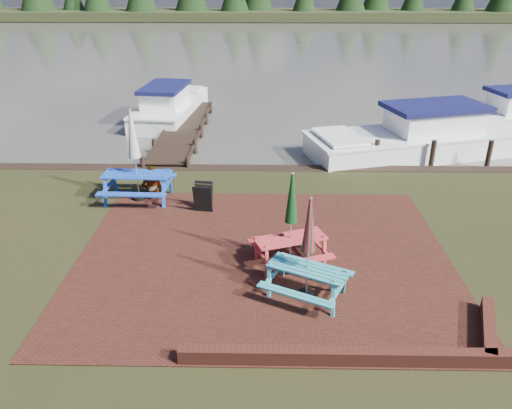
{
  "coord_description": "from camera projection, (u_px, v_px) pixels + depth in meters",
  "views": [
    {
      "loc": [
        0.01,
        -9.44,
        6.36
      ],
      "look_at": [
        -0.2,
        1.88,
        1.0
      ],
      "focal_mm": 35.0,
      "sensor_mm": 36.0,
      "label": 1
    }
  ],
  "objects": [
    {
      "name": "picnic_table_blue",
      "position": [
        136.0,
        169.0,
        14.79
      ],
      "size": [
        2.07,
        1.85,
        2.79
      ],
      "rotation": [
        0.0,
        0.0,
        -0.04
      ],
      "color": "blue",
      "rests_on": "ground"
    },
    {
      "name": "chalkboard",
      "position": [
        203.0,
        197.0,
        14.29
      ],
      "size": [
        0.55,
        0.56,
        0.85
      ],
      "rotation": [
        0.0,
        0.0,
        -0.12
      ],
      "color": "black",
      "rests_on": "ground"
    },
    {
      "name": "water",
      "position": [
        265.0,
        47.0,
        44.69
      ],
      "size": [
        120.0,
        60.0,
        0.02
      ],
      "primitive_type": "cube",
      "color": "#424039",
      "rests_on": "ground"
    },
    {
      "name": "paving",
      "position": [
        263.0,
        257.0,
        12.16
      ],
      "size": [
        9.0,
        7.5,
        0.02
      ],
      "primitive_type": "cube",
      "color": "#381911",
      "rests_on": "ground"
    },
    {
      "name": "boat_near",
      "position": [
        414.0,
        139.0,
        19.15
      ],
      "size": [
        8.33,
        4.79,
        2.13
      ],
      "rotation": [
        0.0,
        0.0,
        1.85
      ],
      "color": "white",
      "rests_on": "ground"
    },
    {
      "name": "boat_jetty",
      "position": [
        170.0,
        107.0,
        23.85
      ],
      "size": [
        2.93,
        6.79,
        1.91
      ],
      "rotation": [
        0.0,
        0.0,
        -0.1
      ],
      "color": "white",
      "rests_on": "ground"
    },
    {
      "name": "boat_far",
      "position": [
        508.0,
        117.0,
        22.11
      ],
      "size": [
        6.81,
        3.54,
        2.02
      ],
      "rotation": [
        0.0,
        0.0,
        1.77
      ],
      "color": "white",
      "rests_on": "ground"
    },
    {
      "name": "picnic_table_red",
      "position": [
        291.0,
        234.0,
        11.55
      ],
      "size": [
        2.07,
        1.96,
        2.31
      ],
      "rotation": [
        0.0,
        0.0,
        0.35
      ],
      "color": "#C93338",
      "rests_on": "ground"
    },
    {
      "name": "ground",
      "position": [
        263.0,
        280.0,
        11.26
      ],
      "size": [
        120.0,
        120.0,
        0.0
      ],
      "primitive_type": "plane",
      "color": "black",
      "rests_on": "ground"
    },
    {
      "name": "picnic_table_teal",
      "position": [
        308.0,
        263.0,
        10.39
      ],
      "size": [
        2.14,
        2.06,
        2.3
      ],
      "rotation": [
        0.0,
        0.0,
        -0.46
      ],
      "color": "teal",
      "rests_on": "ground"
    },
    {
      "name": "person",
      "position": [
        150.0,
        166.0,
        15.23
      ],
      "size": [
        0.77,
        0.63,
        1.81
      ],
      "primitive_type": "imported",
      "rotation": [
        0.0,
        0.0,
        3.49
      ],
      "color": "gray",
      "rests_on": "ground"
    },
    {
      "name": "jetty",
      "position": [
        183.0,
        129.0,
        21.46
      ],
      "size": [
        1.76,
        9.08,
        1.0
      ],
      "color": "black",
      "rests_on": "ground"
    },
    {
      "name": "brick_wall",
      "position": [
        382.0,
        350.0,
        8.97
      ],
      "size": [
        6.21,
        1.79,
        0.3
      ],
      "color": "#4C1E16",
      "rests_on": "ground"
    }
  ]
}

